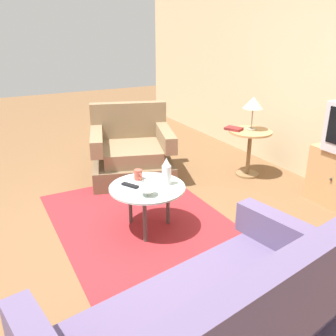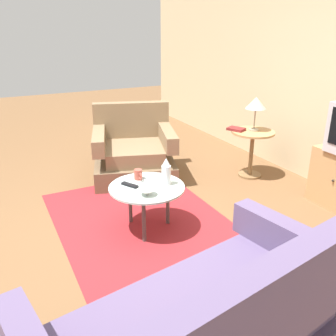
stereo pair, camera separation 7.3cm
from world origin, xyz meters
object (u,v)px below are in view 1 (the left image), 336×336
book (234,129)px  armchair (132,154)px  table_lamp (253,104)px  couch (210,335)px  side_table (250,143)px  vase (167,172)px  mug (138,175)px  tv_remote_dark (130,185)px  coffee_table (147,191)px  bowl (148,192)px

book → armchair: bearing=-140.9°
table_lamp → couch: bearing=-43.5°
side_table → vase: (0.66, -1.52, 0.14)m
book → couch: bearing=-64.7°
table_lamp → mug: (0.45, -1.73, -0.43)m
armchair → table_lamp: bearing=171.8°
armchair → side_table: bearing=170.5°
couch → vase: size_ratio=7.23×
couch → side_table: bearing=36.5°
side_table → tv_remote_dark: side_table is taller
side_table → mug: 1.76m
table_lamp → side_table: bearing=-47.4°
tv_remote_dark → book: size_ratio=0.70×
vase → side_table: bearing=113.3°
side_table → coffee_table: bearing=-70.2°
tv_remote_dark → table_lamp: bearing=78.1°
armchair → coffee_table: 1.36m
coffee_table → bowl: size_ratio=4.75×
armchair → bowl: armchair is taller
table_lamp → vase: bearing=-66.3°
tv_remote_dark → couch: bearing=-36.9°
mug → book: book is taller
table_lamp → bowl: bearing=-65.8°
vase → book: 1.57m
tv_remote_dark → book: (-0.67, 1.67, 0.16)m
mug → bowl: size_ratio=0.87×
couch → bowl: couch is taller
couch → side_table: size_ratio=3.17×
vase → book: size_ratio=1.06×
armchair → coffee_table: armchair is taller
side_table → book: book is taller
coffee_table → vase: bearing=76.4°
armchair → bowl: bearing=90.7°
couch → mug: (-1.76, 0.37, 0.19)m
coffee_table → vase: (0.04, 0.18, 0.17)m
vase → bowl: bearing=-62.6°
couch → table_lamp: table_lamp is taller
mug → tv_remote_dark: 0.17m
armchair → table_lamp: 1.62m
couch → tv_remote_dark: couch is taller
mug → armchair: bearing=160.6°
bowl → coffee_table: bearing=157.1°
mug → coffee_table: bearing=1.7°
table_lamp → tv_remote_dark: table_lamp is taller
couch → book: 3.02m
bowl → armchair: bearing=162.7°
couch → bowl: (-1.40, 0.30, 0.17)m
armchair → side_table: armchair is taller
table_lamp → mug: table_lamp is taller
armchair → tv_remote_dark: 1.34m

